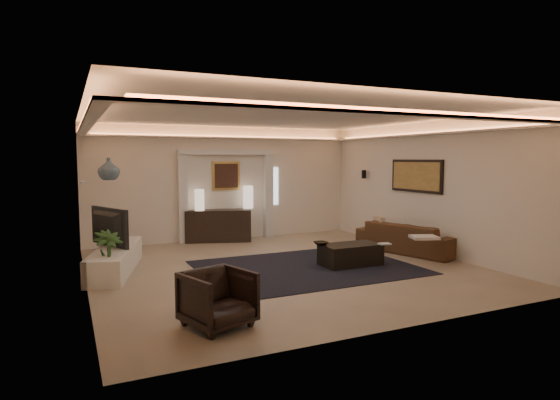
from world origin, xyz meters
name	(u,v)px	position (x,y,z in m)	size (l,w,h in m)	color
floor	(284,267)	(0.00, 0.00, 0.00)	(7.00, 7.00, 0.00)	tan
ceiling	(284,115)	(0.00, 0.00, 2.90)	(7.00, 7.00, 0.00)	white
wall_back	(226,184)	(0.00, 3.50, 1.45)	(7.00, 7.00, 0.00)	#F2E4CF
wall_front	(407,212)	(0.00, -3.50, 1.45)	(7.00, 7.00, 0.00)	#F2E4CF
wall_left	(84,199)	(-3.50, 0.00, 1.45)	(7.00, 7.00, 0.00)	#F2E4CF
wall_right	(426,188)	(3.50, 0.00, 1.45)	(7.00, 7.00, 0.00)	#F2E4CF
cove_soffit	(284,130)	(0.00, 0.00, 2.62)	(7.00, 7.00, 0.04)	silver
daylight_slit	(274,186)	(1.35, 3.48, 1.35)	(0.25, 0.03, 1.00)	white
area_rug	(307,267)	(0.40, -0.20, 0.01)	(4.00, 3.00, 0.01)	black
pilaster_left	(183,199)	(-1.15, 3.40, 1.10)	(0.22, 0.20, 2.20)	silver
pilaster_right	(268,196)	(1.15, 3.40, 1.10)	(0.22, 0.20, 2.20)	silver
alcove_header	(227,152)	(0.00, 3.40, 2.25)	(2.52, 0.20, 0.12)	silver
painting_frame	(226,176)	(0.00, 3.47, 1.65)	(0.74, 0.04, 0.74)	tan
painting_canvas	(226,176)	(0.00, 3.44, 1.65)	(0.62, 0.02, 0.62)	#4C2D1E
art_panel_frame	(416,176)	(3.47, 0.30, 1.70)	(0.04, 1.64, 0.74)	black
art_panel_gold	(415,176)	(3.44, 0.30, 1.70)	(0.02, 1.50, 0.62)	tan
wall_sconce	(364,174)	(3.38, 2.20, 1.68)	(0.12, 0.12, 0.22)	black
wall_niche	(84,182)	(-3.44, 1.40, 1.65)	(0.10, 0.55, 0.04)	silver
console	(218,226)	(-0.29, 3.25, 0.40)	(1.63, 0.51, 0.81)	black
lamp_left	(199,199)	(-0.77, 3.25, 1.09)	(0.24, 0.24, 0.53)	#F8DFBE
lamp_right	(248,197)	(0.52, 3.25, 1.09)	(0.26, 0.26, 0.58)	#FFE8CE
media_ledge	(116,260)	(-2.96, 1.03, 0.22)	(0.61, 2.43, 0.46)	white
tv	(103,228)	(-3.15, 1.21, 0.81)	(0.16, 1.26, 0.72)	black
figurine	(100,229)	(-3.15, 2.24, 0.64)	(0.14, 0.14, 0.37)	#462F1D
ginger_jar	(109,169)	(-2.97, 1.78, 1.89)	(0.42, 0.42, 0.44)	slate
plant	(108,257)	(-3.15, 0.27, 0.44)	(0.49, 0.49, 0.88)	#2F5422
sofa	(408,238)	(3.15, 0.15, 0.33)	(0.88, 2.26, 0.66)	#332013
throw_blanket	(424,237)	(2.60, -0.96, 0.55)	(0.50, 0.41, 0.05)	beige
throw_pillow	(379,225)	(2.84, 0.79, 0.55)	(0.12, 0.39, 0.39)	#CDB68F
coffee_table	(350,255)	(1.27, -0.38, 0.20)	(1.16, 0.63, 0.43)	black
bowl	(321,244)	(0.69, -0.22, 0.44)	(0.27, 0.27, 0.07)	black
magazine	(385,244)	(1.85, -0.69, 0.42)	(0.22, 0.16, 0.03)	silver
armchair	(218,299)	(-2.08, -2.49, 0.35)	(0.76, 0.78, 0.71)	black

